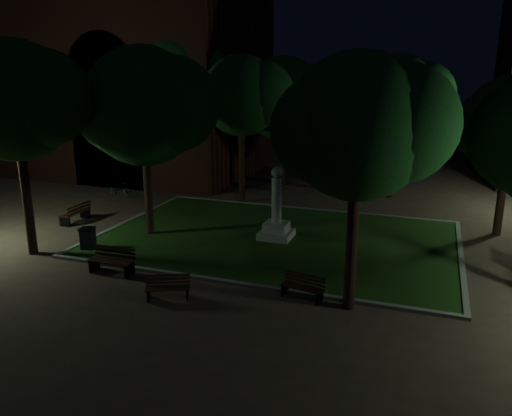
# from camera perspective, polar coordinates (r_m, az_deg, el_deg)

# --- Properties ---
(ground) EXTENTS (80.00, 80.00, 0.00)m
(ground) POSITION_cam_1_polar(r_m,az_deg,el_deg) (20.28, 0.62, -5.33)
(ground) COLOR #4D392E
(lawn) EXTENTS (15.00, 10.00, 0.08)m
(lawn) POSITION_cam_1_polar(r_m,az_deg,el_deg) (22.06, 2.33, -3.50)
(lawn) COLOR #1F4013
(lawn) RESTS_ON ground
(lawn_kerb) EXTENTS (15.40, 10.40, 0.12)m
(lawn_kerb) POSITION_cam_1_polar(r_m,az_deg,el_deg) (22.05, 2.33, -3.45)
(lawn_kerb) COLOR slate
(lawn_kerb) RESTS_ON ground
(monument) EXTENTS (1.40, 1.40, 3.20)m
(monument) POSITION_cam_1_polar(r_m,az_deg,el_deg) (21.78, 2.36, -1.22)
(monument) COLOR #9E988F
(monument) RESTS_ON lawn
(building_main) EXTENTS (20.00, 12.00, 15.00)m
(building_main) POSITION_cam_1_polar(r_m,az_deg,el_deg) (38.62, -15.64, 15.18)
(building_main) COLOR #411D15
(building_main) RESTS_ON ground
(tree_west) EXTENTS (5.62, 4.59, 8.41)m
(tree_west) POSITION_cam_1_polar(r_m,az_deg,el_deg) (21.11, -25.71, 10.99)
(tree_west) COLOR black
(tree_west) RESTS_ON ground
(tree_north_wl) EXTENTS (5.27, 4.30, 8.06)m
(tree_north_wl) POSITION_cam_1_polar(r_m,az_deg,el_deg) (27.08, -1.50, 12.71)
(tree_north_wl) COLOR black
(tree_north_wl) RESTS_ON ground
(tree_north_er) EXTENTS (6.02, 4.92, 8.17)m
(tree_north_er) POSITION_cam_1_polar(r_m,az_deg,el_deg) (29.52, 15.91, 11.99)
(tree_north_er) COLOR black
(tree_north_er) RESTS_ON ground
(tree_se) EXTENTS (5.25, 4.29, 7.80)m
(tree_se) POSITION_cam_1_polar(r_m,az_deg,el_deg) (14.61, 11.95, 9.04)
(tree_se) COLOR black
(tree_se) RESTS_ON ground
(tree_nw) EXTENTS (5.85, 4.78, 9.36)m
(tree_nw) POSITION_cam_1_polar(r_m,az_deg,el_deg) (31.05, -8.81, 14.85)
(tree_nw) COLOR black
(tree_nw) RESTS_ON ground
(tree_far_north) EXTENTS (6.11, 4.99, 8.06)m
(tree_far_north) POSITION_cam_1_polar(r_m,az_deg,el_deg) (30.26, 3.29, 12.34)
(tree_far_north) COLOR black
(tree_far_north) RESTS_ON ground
(tree_extra) EXTENTS (6.23, 5.09, 8.28)m
(tree_extra) POSITION_cam_1_polar(r_m,az_deg,el_deg) (21.98, -12.54, 11.27)
(tree_extra) COLOR black
(tree_extra) RESTS_ON ground
(lamppost_nw) EXTENTS (1.18, 0.28, 4.56)m
(lamppost_nw) POSITION_cam_1_polar(r_m,az_deg,el_deg) (33.27, -11.56, 8.20)
(lamppost_nw) COLOR black
(lamppost_nw) RESTS_ON ground
(bench_near_left) EXTENTS (1.50, 1.04, 0.78)m
(bench_near_left) POSITION_cam_1_polar(r_m,az_deg,el_deg) (16.67, -10.03, -8.99)
(bench_near_left) COLOR black
(bench_near_left) RESTS_ON ground
(bench_near_right) EXTENTS (1.50, 0.77, 0.78)m
(bench_near_right) POSITION_cam_1_polar(r_m,az_deg,el_deg) (16.54, 5.40, -9.02)
(bench_near_right) COLOR black
(bench_near_right) RESTS_ON ground
(bench_west_near) EXTENTS (1.73, 0.63, 0.94)m
(bench_west_near) POSITION_cam_1_polar(r_m,az_deg,el_deg) (19.14, -16.09, -5.85)
(bench_west_near) COLOR black
(bench_west_near) RESTS_ON ground
(bench_left_side) EXTENTS (0.62, 1.73, 0.95)m
(bench_left_side) POSITION_cam_1_polar(r_m,az_deg,el_deg) (25.90, -19.88, -0.61)
(bench_left_side) COLOR black
(bench_left_side) RESTS_ON ground
(trash_bin) EXTENTS (0.67, 0.67, 0.96)m
(trash_bin) POSITION_cam_1_polar(r_m,az_deg,el_deg) (21.75, -18.65, -3.37)
(trash_bin) COLOR black
(trash_bin) RESTS_ON ground
(bicycle) EXTENTS (1.63, 0.65, 0.84)m
(bicycle) POSITION_cam_1_polar(r_m,az_deg,el_deg) (30.58, -15.24, 2.10)
(bicycle) COLOR black
(bicycle) RESTS_ON ground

